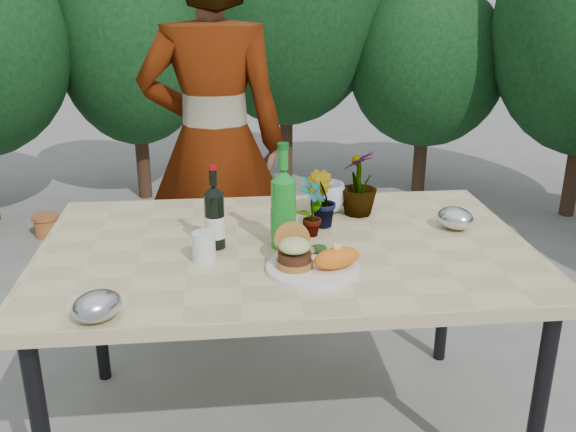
{
  "coord_description": "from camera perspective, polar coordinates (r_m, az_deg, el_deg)",
  "views": [
    {
      "loc": [
        -0.19,
        -1.93,
        1.57
      ],
      "look_at": [
        0.0,
        -0.08,
        0.88
      ],
      "focal_mm": 40.0,
      "sensor_mm": 36.0,
      "label": 1
    }
  ],
  "objects": [
    {
      "name": "dinner_plate",
      "position": [
        1.93,
        2.21,
        -4.63
      ],
      "size": [
        0.28,
        0.28,
        0.01
      ],
      "primitive_type": "cylinder",
      "color": "white",
      "rests_on": "patio_table"
    },
    {
      "name": "burger_stack",
      "position": [
        1.91,
        0.53,
        -3.03
      ],
      "size": [
        0.11,
        0.16,
        0.11
      ],
      "color": "#B7722D",
      "rests_on": "dinner_plate"
    },
    {
      "name": "person",
      "position": [
        2.86,
        -6.58,
        6.27
      ],
      "size": [
        0.65,
        0.44,
        1.76
      ],
      "primitive_type": "imported",
      "rotation": [
        0.0,
        0.0,
        3.11
      ],
      "color": "#A56952",
      "rests_on": "ground"
    },
    {
      "name": "shrub_hedge",
      "position": [
        3.54,
        -0.4,
        13.85
      ],
      "size": [
        6.93,
        5.19,
        2.31
      ],
      "color": "#382316",
      "rests_on": "ground"
    },
    {
      "name": "wine_bottle",
      "position": [
        2.06,
        -6.53,
        -0.17
      ],
      "size": [
        0.07,
        0.07,
        0.28
      ],
      "rotation": [
        0.0,
        0.0,
        0.25
      ],
      "color": "black",
      "rests_on": "patio_table"
    },
    {
      "name": "seedling_mid",
      "position": [
        2.24,
        2.97,
        1.49
      ],
      "size": [
        0.14,
        0.14,
        0.2
      ],
      "primitive_type": "imported",
      "rotation": [
        0.0,
        0.0,
        2.44
      ],
      "color": "#2F5E20",
      "rests_on": "patio_table"
    },
    {
      "name": "seedling_left",
      "position": [
        2.14,
        2.13,
        0.78
      ],
      "size": [
        0.13,
        0.13,
        0.21
      ],
      "primitive_type": "imported",
      "rotation": [
        0.0,
        0.0,
        0.85
      ],
      "color": "#28571D",
      "rests_on": "patio_table"
    },
    {
      "name": "foil_packet_left",
      "position": [
        1.72,
        -16.59,
        -7.67
      ],
      "size": [
        0.17,
        0.17,
        0.08
      ],
      "primitive_type": "ellipsoid",
      "rotation": [
        0.0,
        0.0,
        0.68
      ],
      "color": "#B0B3B7",
      "rests_on": "patio_table"
    },
    {
      "name": "foil_packet_right",
      "position": [
        2.3,
        14.64,
        -0.19
      ],
      "size": [
        0.17,
        0.17,
        0.08
      ],
      "primitive_type": "ellipsoid",
      "rotation": [
        0.0,
        0.0,
        2.23
      ],
      "color": "silver",
      "rests_on": "patio_table"
    },
    {
      "name": "sparkling_water",
      "position": [
        2.05,
        -0.41,
        0.56
      ],
      "size": [
        0.08,
        0.08,
        0.34
      ],
      "rotation": [
        0.0,
        0.0,
        -0.34
      ],
      "color": "#178325",
      "rests_on": "patio_table"
    },
    {
      "name": "ground",
      "position": [
        2.5,
        -0.2,
        -18.6
      ],
      "size": [
        80.0,
        80.0,
        0.0
      ],
      "primitive_type": "plane",
      "color": "slate",
      "rests_on": "ground"
    },
    {
      "name": "sweet_potato",
      "position": [
        1.9,
        4.35,
        -3.74
      ],
      "size": [
        0.17,
        0.12,
        0.06
      ],
      "primitive_type": "ellipsoid",
      "rotation": [
        0.0,
        0.0,
        0.35
      ],
      "color": "orange",
      "rests_on": "dinner_plate"
    },
    {
      "name": "grilled_veg",
      "position": [
        2.0,
        2.35,
        -2.97
      ],
      "size": [
        0.08,
        0.05,
        0.03
      ],
      "color": "olive",
      "rests_on": "dinner_plate"
    },
    {
      "name": "seedling_right",
      "position": [
        2.35,
        6.33,
        2.94
      ],
      "size": [
        0.19,
        0.19,
        0.24
      ],
      "primitive_type": "imported",
      "rotation": [
        0.0,
        0.0,
        3.98
      ],
      "color": "#1F511B",
      "rests_on": "patio_table"
    },
    {
      "name": "terracotta_pot",
      "position": [
        4.42,
        -20.7,
        -0.78
      ],
      "size": [
        0.17,
        0.17,
        0.14
      ],
      "color": "#B35F2E",
      "rests_on": "ground"
    },
    {
      "name": "patio_table",
      "position": [
        2.13,
        -0.22,
        -3.98
      ],
      "size": [
        1.6,
        1.0,
        0.75
      ],
      "color": "#CCBA88",
      "rests_on": "ground"
    },
    {
      "name": "blue_bowl",
      "position": [
        2.38,
        3.42,
        1.61
      ],
      "size": [
        0.17,
        0.17,
        0.11
      ],
      "primitive_type": "imported",
      "rotation": [
        0.0,
        0.0,
        -0.26
      ],
      "color": "silver",
      "rests_on": "patio_table"
    },
    {
      "name": "plastic_cup",
      "position": [
        1.98,
        -7.5,
        -2.76
      ],
      "size": [
        0.07,
        0.07,
        0.09
      ],
      "primitive_type": "cylinder",
      "color": "silver",
      "rests_on": "patio_table"
    }
  ]
}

